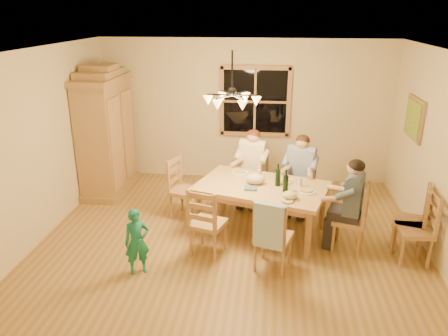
# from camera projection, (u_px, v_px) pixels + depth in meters

# --- Properties ---
(floor) EXTENTS (5.50, 5.50, 0.00)m
(floor) POSITION_uv_depth(u_px,v_px,m) (231.00, 238.00, 6.45)
(floor) COLOR olive
(floor) RESTS_ON ground
(ceiling) EXTENTS (5.50, 5.00, 0.02)m
(ceiling) POSITION_uv_depth(u_px,v_px,m) (232.00, 50.00, 5.52)
(ceiling) COLOR white
(ceiling) RESTS_ON wall_back
(wall_back) EXTENTS (5.50, 0.02, 2.70)m
(wall_back) POSITION_uv_depth(u_px,v_px,m) (244.00, 111.00, 8.31)
(wall_back) COLOR beige
(wall_back) RESTS_ON floor
(wall_left) EXTENTS (0.02, 5.00, 2.70)m
(wall_left) POSITION_uv_depth(u_px,v_px,m) (42.00, 145.00, 6.28)
(wall_left) COLOR beige
(wall_left) RESTS_ON floor
(wall_right) EXTENTS (0.02, 5.00, 2.70)m
(wall_right) POSITION_uv_depth(u_px,v_px,m) (441.00, 159.00, 5.69)
(wall_right) COLOR beige
(wall_right) RESTS_ON floor
(window) EXTENTS (1.30, 0.06, 1.30)m
(window) POSITION_uv_depth(u_px,v_px,m) (255.00, 102.00, 8.19)
(window) COLOR black
(window) RESTS_ON wall_back
(painting) EXTENTS (0.06, 0.78, 0.64)m
(painting) POSITION_uv_depth(u_px,v_px,m) (414.00, 118.00, 6.73)
(painting) COLOR olive
(painting) RESTS_ON wall_right
(chandelier) EXTENTS (0.77, 0.68, 0.71)m
(chandelier) POSITION_uv_depth(u_px,v_px,m) (232.00, 99.00, 5.73)
(chandelier) COLOR black
(chandelier) RESTS_ON ceiling
(armoire) EXTENTS (0.66, 1.40, 2.30)m
(armoire) POSITION_uv_depth(u_px,v_px,m) (106.00, 135.00, 7.83)
(armoire) COLOR olive
(armoire) RESTS_ON floor
(dining_table) EXTENTS (2.10, 1.62, 0.76)m
(dining_table) POSITION_uv_depth(u_px,v_px,m) (262.00, 191.00, 6.42)
(dining_table) COLOR tan
(dining_table) RESTS_ON floor
(chair_far_left) EXTENTS (0.54, 0.53, 0.99)m
(chair_far_left) POSITION_uv_depth(u_px,v_px,m) (252.00, 188.00, 7.47)
(chair_far_left) COLOR #AC784B
(chair_far_left) RESTS_ON floor
(chair_far_right) EXTENTS (0.54, 0.53, 0.99)m
(chair_far_right) POSITION_uv_depth(u_px,v_px,m) (299.00, 196.00, 7.16)
(chair_far_right) COLOR #AC784B
(chair_far_right) RESTS_ON floor
(chair_near_left) EXTENTS (0.54, 0.53, 0.99)m
(chair_near_left) POSITION_uv_depth(u_px,v_px,m) (208.00, 233.00, 5.97)
(chair_near_left) COLOR #AC784B
(chair_near_left) RESTS_ON floor
(chair_near_right) EXTENTS (0.54, 0.53, 0.99)m
(chair_near_right) POSITION_uv_depth(u_px,v_px,m) (273.00, 247.00, 5.62)
(chair_near_right) COLOR #AC784B
(chair_near_right) RESTS_ON floor
(chair_end_left) EXTENTS (0.53, 0.54, 0.99)m
(chair_end_left) POSITION_uv_depth(u_px,v_px,m) (185.00, 199.00, 7.03)
(chair_end_left) COLOR #AC784B
(chair_end_left) RESTS_ON floor
(chair_end_right) EXTENTS (0.53, 0.54, 0.99)m
(chair_end_right) POSITION_uv_depth(u_px,v_px,m) (348.00, 230.00, 6.06)
(chair_end_right) COLOR #AC784B
(chair_end_right) RESTS_ON floor
(adult_woman) EXTENTS (0.49, 0.51, 0.87)m
(adult_woman) POSITION_uv_depth(u_px,v_px,m) (253.00, 158.00, 7.29)
(adult_woman) COLOR beige
(adult_woman) RESTS_ON floor
(adult_plaid_man) EXTENTS (0.49, 0.51, 0.87)m
(adult_plaid_man) POSITION_uv_depth(u_px,v_px,m) (301.00, 165.00, 6.98)
(adult_plaid_man) COLOR #375099
(adult_plaid_man) RESTS_ON floor
(adult_slate_man) EXTENTS (0.51, 0.49, 0.87)m
(adult_slate_man) POSITION_uv_depth(u_px,v_px,m) (352.00, 194.00, 5.88)
(adult_slate_man) COLOR #45556E
(adult_slate_man) RESTS_ON floor
(towel) EXTENTS (0.39, 0.21, 0.58)m
(towel) POSITION_uv_depth(u_px,v_px,m) (269.00, 226.00, 5.32)
(towel) COLOR #98B3CE
(towel) RESTS_ON chair_near_right
(wine_bottle_a) EXTENTS (0.08, 0.08, 0.33)m
(wine_bottle_a) POSITION_uv_depth(u_px,v_px,m) (278.00, 175.00, 6.32)
(wine_bottle_a) COLOR black
(wine_bottle_a) RESTS_ON dining_table
(wine_bottle_b) EXTENTS (0.08, 0.08, 0.33)m
(wine_bottle_b) POSITION_uv_depth(u_px,v_px,m) (286.00, 181.00, 6.11)
(wine_bottle_b) COLOR black
(wine_bottle_b) RESTS_ON dining_table
(plate_woman) EXTENTS (0.26, 0.26, 0.02)m
(plate_woman) POSITION_uv_depth(u_px,v_px,m) (240.00, 172.00, 6.86)
(plate_woman) COLOR white
(plate_woman) RESTS_ON dining_table
(plate_plaid) EXTENTS (0.26, 0.26, 0.02)m
(plate_plaid) POSITION_uv_depth(u_px,v_px,m) (284.00, 181.00, 6.52)
(plate_plaid) COLOR white
(plate_plaid) RESTS_ON dining_table
(plate_slate) EXTENTS (0.26, 0.26, 0.02)m
(plate_slate) POSITION_uv_depth(u_px,v_px,m) (306.00, 191.00, 6.15)
(plate_slate) COLOR white
(plate_slate) RESTS_ON dining_table
(wine_glass_a) EXTENTS (0.06, 0.06, 0.14)m
(wine_glass_a) POSITION_uv_depth(u_px,v_px,m) (259.00, 174.00, 6.63)
(wine_glass_a) COLOR silver
(wine_glass_a) RESTS_ON dining_table
(wine_glass_b) EXTENTS (0.06, 0.06, 0.14)m
(wine_glass_b) POSITION_uv_depth(u_px,v_px,m) (300.00, 182.00, 6.32)
(wine_glass_b) COLOR silver
(wine_glass_b) RESTS_ON dining_table
(cap) EXTENTS (0.20, 0.20, 0.11)m
(cap) POSITION_uv_depth(u_px,v_px,m) (290.00, 195.00, 5.91)
(cap) COLOR tan
(cap) RESTS_ON dining_table
(napkin) EXTENTS (0.21, 0.19, 0.03)m
(napkin) POSITION_uv_depth(u_px,v_px,m) (251.00, 188.00, 6.24)
(napkin) COLOR slate
(napkin) RESTS_ON dining_table
(cloth_bundle) EXTENTS (0.28, 0.22, 0.15)m
(cloth_bundle) POSITION_uv_depth(u_px,v_px,m) (255.00, 179.00, 6.42)
(cloth_bundle) COLOR beige
(cloth_bundle) RESTS_ON dining_table
(child) EXTENTS (0.38, 0.33, 0.87)m
(child) POSITION_uv_depth(u_px,v_px,m) (137.00, 242.00, 5.48)
(child) COLOR #1B7D6C
(child) RESTS_ON floor
(chair_spare_front) EXTENTS (0.42, 0.44, 0.99)m
(chair_spare_front) POSITION_uv_depth(u_px,v_px,m) (413.00, 240.00, 5.78)
(chair_spare_front) COLOR #AC784B
(chair_spare_front) RESTS_ON floor
(chair_spare_back) EXTENTS (0.53, 0.55, 0.99)m
(chair_spare_back) POSITION_uv_depth(u_px,v_px,m) (407.00, 231.00, 6.02)
(chair_spare_back) COLOR #AC784B
(chair_spare_back) RESTS_ON floor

